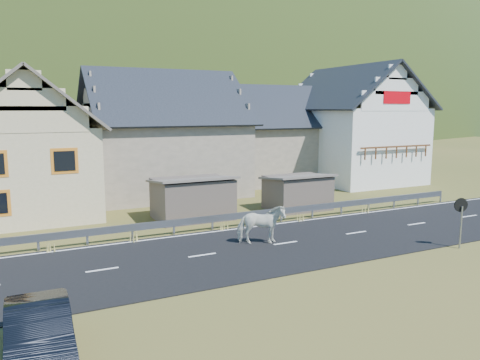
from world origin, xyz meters
TOP-DOWN VIEW (x-y plane):
  - ground at (0.00, 0.00)m, footprint 160.00×160.00m
  - road at (0.00, 0.00)m, footprint 60.00×7.00m
  - lane_markings at (0.00, 0.00)m, footprint 60.00×6.60m
  - guardrail at (-0.00, 3.68)m, footprint 28.10×0.09m
  - shed_left at (-2.00, 6.50)m, footprint 4.30×3.30m
  - shed_right at (4.50, 6.00)m, footprint 3.80×2.90m
  - house_cream at (-10.00, 12.00)m, footprint 7.80×9.80m
  - house_stone_a at (-1.00, 15.00)m, footprint 10.80×9.80m
  - house_stone_b at (9.00, 17.00)m, footprint 9.80×8.80m
  - house_white at (15.00, 14.00)m, footprint 8.80×10.80m
  - mountain at (5.00, 180.00)m, footprint 440.00×280.00m
  - horse at (-1.04, 0.39)m, footprint 1.62×2.28m
  - car at (-10.45, -5.82)m, footprint 1.52×4.21m
  - traffic_mirror at (6.42, -3.83)m, footprint 0.60×0.25m

SIDE VIEW (x-z plane):
  - mountain at x=5.00m, z-range -150.00..110.00m
  - ground at x=0.00m, z-range 0.00..0.00m
  - road at x=0.00m, z-range 0.00..0.04m
  - lane_markings at x=0.00m, z-range 0.04..0.05m
  - guardrail at x=0.00m, z-range 0.19..0.94m
  - car at x=-10.45m, z-range 0.00..1.38m
  - horse at x=-1.04m, z-range 0.04..1.80m
  - shed_right at x=4.50m, z-range -0.10..2.10m
  - shed_left at x=-2.00m, z-range -0.10..2.30m
  - traffic_mirror at x=6.42m, z-range 0.52..2.73m
  - house_stone_b at x=9.00m, z-range 0.19..8.29m
  - house_cream at x=-10.00m, z-range 0.21..8.51m
  - house_stone_a at x=-1.00m, z-range 0.18..9.08m
  - house_white at x=15.00m, z-range 0.21..9.91m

